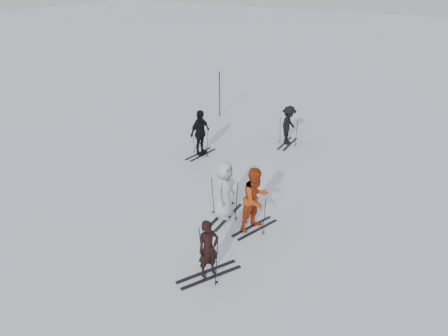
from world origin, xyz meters
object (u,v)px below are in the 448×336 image
at_px(skier_near_dark, 208,250).
at_px(skier_grey, 224,191).
at_px(skier_uphill_far, 289,126).
at_px(piste_marker, 220,94).
at_px(skier_uphill_left, 200,133).
at_px(skier_red, 256,200).

bearing_deg(skier_near_dark, skier_grey, 50.83).
bearing_deg(skier_grey, skier_uphill_far, 2.60).
relative_size(skier_near_dark, piste_marker, 0.67).
distance_m(skier_uphill_left, skier_uphill_far, 3.85).
height_order(skier_grey, skier_uphill_left, skier_uphill_left).
height_order(skier_near_dark, skier_red, skier_red).
bearing_deg(skier_uphill_far, skier_uphill_left, 135.36).
xyz_separation_m(skier_near_dark, skier_uphill_far, (-1.89, 8.98, 0.06)).
xyz_separation_m(skier_red, skier_uphill_far, (-1.88, 6.52, -0.13)).
bearing_deg(skier_uphill_left, skier_grey, -131.18).
bearing_deg(skier_grey, skier_red, -99.38).
height_order(skier_uphill_left, skier_uphill_far, skier_uphill_left).
bearing_deg(piste_marker, skier_uphill_left, -66.92).
bearing_deg(skier_uphill_far, skier_near_dark, -171.58).
xyz_separation_m(skier_near_dark, skier_red, (-0.01, 2.46, 0.19)).
bearing_deg(skier_near_dark, piste_marker, 58.20).
distance_m(skier_red, piste_marker, 10.31).
height_order(skier_red, skier_grey, skier_red).
height_order(skier_red, skier_uphill_left, skier_red).
xyz_separation_m(skier_grey, skier_uphill_far, (-0.78, 6.42, -0.08)).
bearing_deg(skier_grey, skier_uphill_left, 38.85).
distance_m(skier_near_dark, skier_uphill_far, 9.18).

